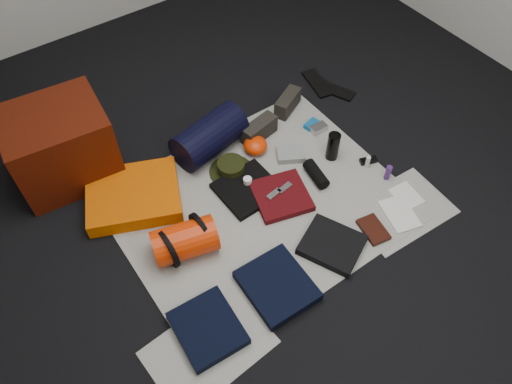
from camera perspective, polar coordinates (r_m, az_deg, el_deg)
floor at (r=2.95m, az=0.48°, el=-1.68°), size 4.50×4.50×0.02m
newspaper_mat at (r=2.93m, az=0.49°, el=-1.53°), size 1.60×1.30×0.01m
newspaper_sheet_front_left at (r=2.54m, az=-5.41°, el=-17.27°), size 0.61×0.44×0.00m
newspaper_sheet_front_right at (r=3.04m, az=16.15°, el=-1.97°), size 0.60×0.43×0.00m
red_cabinet at (r=3.14m, az=-21.40°, el=4.95°), size 0.61×0.53×0.47m
sleeping_pad at (r=3.00m, az=-13.81°, el=-0.42°), size 0.66×0.61×0.10m
stuff_sack at (r=2.70m, az=-8.14°, el=-5.53°), size 0.38×0.28×0.20m
sack_strap_left at (r=2.68m, az=-10.01°, el=-6.46°), size 0.02×0.22×0.22m
sack_strap_right at (r=2.72m, az=-6.34°, el=-4.44°), size 0.03×0.22×0.22m
navy_duffel at (r=3.14m, az=-5.35°, el=6.36°), size 0.51×0.33×0.24m
boonie_brim at (r=3.09m, az=-2.82°, el=2.38°), size 0.35×0.35×0.01m
boonie_crown at (r=3.06m, az=-2.85°, el=2.88°), size 0.17×0.17×0.07m
hiking_boot_left at (r=3.25m, az=0.38°, el=7.12°), size 0.26×0.14×0.13m
hiking_boot_right at (r=3.45m, az=3.65°, el=10.16°), size 0.25×0.19×0.12m
flip_flop_left at (r=3.71m, az=7.04°, el=12.23°), size 0.17×0.32×0.02m
flip_flop_right at (r=3.67m, az=8.96°, el=11.41°), size 0.21×0.30×0.02m
trousers_navy_a at (r=2.54m, az=-5.54°, el=-15.24°), size 0.32×0.36×0.05m
trousers_navy_b at (r=2.63m, az=2.42°, el=-10.63°), size 0.33×0.38×0.06m
trousers_charcoal at (r=2.78m, az=8.67°, el=-5.98°), size 0.38×0.40×0.05m
black_tshirt at (r=2.98m, az=-0.95°, el=0.36°), size 0.35×0.33×0.03m
red_shirt at (r=2.95m, az=2.89°, el=-0.46°), size 0.38×0.38×0.04m
orange_stuff_sack at (r=3.17m, az=-0.07°, el=5.35°), size 0.18×0.18×0.10m
first_aid_pouch at (r=3.17m, az=3.99°, el=4.34°), size 0.21×0.20×0.04m
water_bottle at (r=3.14m, az=8.79°, el=5.18°), size 0.10×0.10×0.19m
speaker at (r=3.05m, az=6.88°, el=2.04°), size 0.11×0.21×0.08m
compact_camera at (r=3.34m, az=7.15°, el=7.23°), size 0.11×0.07×0.04m
cyan_case at (r=3.37m, az=6.41°, el=7.65°), size 0.11×0.09×0.03m
toiletry_purple at (r=3.12m, az=14.85°, el=2.15°), size 0.04×0.04×0.11m
toiletry_clear at (r=3.16m, az=12.64°, el=3.37°), size 0.03×0.03×0.08m
paperback_book at (r=2.89m, az=13.26°, el=-4.20°), size 0.15×0.20×0.03m
map_booklet at (r=3.00m, az=16.09°, el=-2.41°), size 0.22×0.27×0.01m
map_printout at (r=3.10m, az=16.81°, el=-0.42°), size 0.16×0.20×0.01m
sunglasses at (r=3.21m, az=12.72°, el=3.52°), size 0.12×0.08×0.03m
key_cluster at (r=2.56m, az=-5.00°, el=-15.25°), size 0.11×0.11×0.01m
tape_roll at (r=2.98m, az=-0.97°, el=1.31°), size 0.05×0.05×0.04m
energy_bar_a at (r=2.92m, az=2.05°, el=-0.23°), size 0.10×0.05×0.01m
energy_bar_b at (r=2.95m, az=3.30°, el=0.48°), size 0.10×0.05×0.01m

